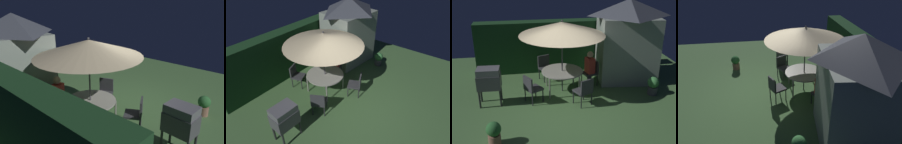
% 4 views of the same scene
% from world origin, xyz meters
% --- Properties ---
extents(ground_plane, '(11.00, 11.00, 0.00)m').
position_xyz_m(ground_plane, '(0.00, 0.00, 0.00)').
color(ground_plane, '#47703D').
extents(hedge_backdrop, '(5.78, 0.60, 2.00)m').
position_xyz_m(hedge_backdrop, '(0.00, 3.50, 1.00)').
color(hedge_backdrop, '#193D1E').
rests_on(hedge_backdrop, ground).
extents(garden_shed, '(2.31, 1.99, 2.96)m').
position_xyz_m(garden_shed, '(2.64, 2.18, 1.51)').
color(garden_shed, gray).
rests_on(garden_shed, ground).
extents(patio_table, '(1.38, 1.38, 0.75)m').
position_xyz_m(patio_table, '(0.14, 1.45, 0.70)').
color(patio_table, '#B2ADA3').
rests_on(patio_table, ground).
extents(patio_umbrella, '(2.76, 2.76, 2.46)m').
position_xyz_m(patio_umbrella, '(0.14, 1.45, 2.19)').
color(patio_umbrella, '#4C4C51').
rests_on(patio_umbrella, ground).
extents(bbq_grill, '(0.72, 0.53, 1.20)m').
position_xyz_m(bbq_grill, '(-2.19, 0.91, 0.85)').
color(bbq_grill, '#47474C').
rests_on(bbq_grill, ground).
extents(chair_near_shed, '(0.58, 0.58, 0.90)m').
position_xyz_m(chair_near_shed, '(1.26, 1.80, 0.52)').
color(chair_near_shed, '#38383D').
rests_on(chair_near_shed, ground).
extents(chair_far_side, '(0.60, 0.61, 0.90)m').
position_xyz_m(chair_far_side, '(-0.32, 2.57, 0.52)').
color(chair_far_side, '#38383D').
rests_on(chair_far_side, ground).
extents(chair_toward_hedge, '(0.64, 0.63, 0.90)m').
position_xyz_m(chair_toward_hedge, '(-0.93, 0.81, 0.52)').
color(chair_toward_hedge, '#38383D').
rests_on(chair_toward_hedge, ground).
extents(chair_toward_house, '(0.61, 0.62, 0.90)m').
position_xyz_m(chair_toward_house, '(0.65, 0.36, 0.52)').
color(chair_toward_house, '#38383D').
rests_on(chair_toward_house, ground).
extents(potted_plant_by_shed, '(0.38, 0.38, 0.62)m').
position_xyz_m(potted_plant_by_shed, '(3.08, 0.71, 0.33)').
color(potted_plant_by_shed, '#4C4C51').
rests_on(potted_plant_by_shed, ground).
extents(potted_plant_by_grill, '(0.37, 0.37, 0.62)m').
position_xyz_m(potted_plant_by_grill, '(-1.96, -1.18, 0.33)').
color(potted_plant_by_grill, '#936651').
rests_on(potted_plant_by_grill, ground).
extents(person_in_red, '(0.33, 0.40, 1.26)m').
position_xyz_m(person_in_red, '(1.18, 1.78, 0.78)').
color(person_in_red, '#CC3D33').
rests_on(person_in_red, ground).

